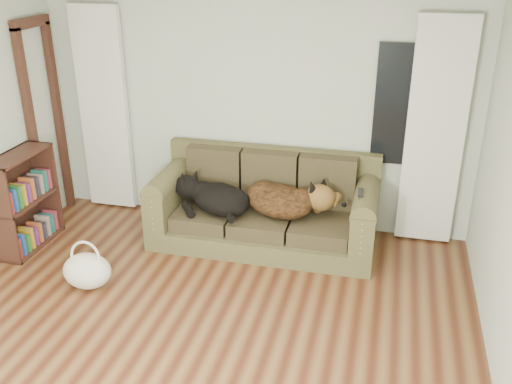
% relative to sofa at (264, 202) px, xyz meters
% --- Properties ---
extents(floor, '(5.00, 5.00, 0.00)m').
position_rel_sofa_xyz_m(floor, '(-0.21, -1.97, -0.45)').
color(floor, '#431F11').
rests_on(floor, ground).
extents(wall_back, '(4.50, 0.04, 2.60)m').
position_rel_sofa_xyz_m(wall_back, '(-0.21, 0.53, 0.85)').
color(wall_back, '#B5B9B4').
rests_on(wall_back, ground).
extents(curtain_left, '(0.55, 0.08, 2.25)m').
position_rel_sofa_xyz_m(curtain_left, '(-1.91, 0.45, 0.70)').
color(curtain_left, silver).
rests_on(curtain_left, ground).
extents(curtain_right, '(0.55, 0.08, 2.25)m').
position_rel_sofa_xyz_m(curtain_right, '(1.59, 0.45, 0.70)').
color(curtain_right, silver).
rests_on(curtain_right, ground).
extents(window_pane, '(0.50, 0.03, 1.20)m').
position_rel_sofa_xyz_m(window_pane, '(1.24, 0.50, 0.95)').
color(window_pane, black).
rests_on(window_pane, wall_back).
extents(door_casing, '(0.07, 0.60, 2.10)m').
position_rel_sofa_xyz_m(door_casing, '(-2.41, 0.08, 0.60)').
color(door_casing, black).
rests_on(door_casing, ground).
extents(sofa, '(2.24, 0.97, 0.92)m').
position_rel_sofa_xyz_m(sofa, '(0.00, 0.00, 0.00)').
color(sofa, '#484527').
rests_on(sofa, floor).
extents(dog_black_lab, '(0.83, 0.76, 0.29)m').
position_rel_sofa_xyz_m(dog_black_lab, '(-0.47, -0.10, 0.03)').
color(dog_black_lab, black).
rests_on(dog_black_lab, sofa).
extents(dog_shepherd, '(0.89, 0.77, 0.33)m').
position_rel_sofa_xyz_m(dog_shepherd, '(0.21, -0.02, 0.04)').
color(dog_shepherd, black).
rests_on(dog_shepherd, sofa).
extents(tv_remote, '(0.06, 0.19, 0.02)m').
position_rel_sofa_xyz_m(tv_remote, '(0.95, -0.16, 0.28)').
color(tv_remote, black).
rests_on(tv_remote, sofa).
extents(tote_bag, '(0.55, 0.50, 0.32)m').
position_rel_sofa_xyz_m(tote_bag, '(-1.34, -1.19, -0.29)').
color(tote_bag, silver).
rests_on(tote_bag, floor).
extents(bookshelf, '(0.39, 0.82, 0.99)m').
position_rel_sofa_xyz_m(bookshelf, '(-2.30, -0.63, 0.05)').
color(bookshelf, black).
rests_on(bookshelf, floor).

